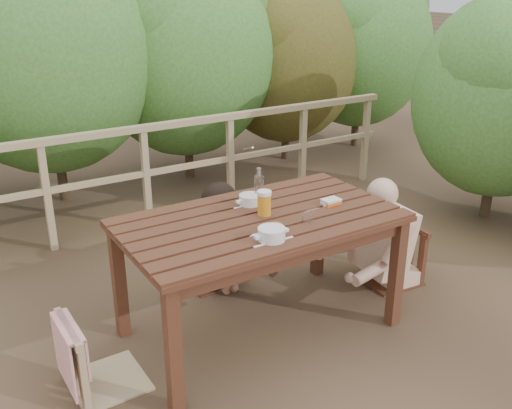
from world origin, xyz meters
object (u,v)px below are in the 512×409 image
woman (207,203)px  beer_glass (264,204)px  soup_near (272,235)px  chair_left (101,319)px  chair_right (392,231)px  tumbler (307,219)px  soup_far (250,201)px  bread_roll (275,228)px  chair_far (209,221)px  diner_right (398,195)px  butter_tub (331,203)px  bottle (259,187)px  table (260,276)px

woman → beer_glass: (-0.01, -0.83, 0.27)m
soup_near → chair_left: bearing=161.1°
chair_right → tumbler: (-1.04, -0.28, 0.43)m
soup_far → bread_roll: size_ratio=2.08×
chair_far → diner_right: bearing=-39.3°
diner_right → chair_right: bearing=94.9°
beer_glass → butter_tub: beer_glass is taller
butter_tub → woman: bearing=116.2°
chair_right → bottle: bottle is taller
chair_right → soup_far: 1.26m
chair_far → bottle: bearing=-91.1°
diner_right → soup_near: size_ratio=5.26×
table → woman: 0.87m
beer_glass → tumbler: bearing=-57.8°
soup_near → soup_far: bearing=71.3°
table → woman: woman is taller
diner_right → butter_tub: (-0.74, -0.11, 0.13)m
soup_far → diner_right: bearing=-8.4°
chair_far → bread_roll: chair_far is taller
chair_right → bottle: bearing=-92.6°
chair_left → diner_right: bearing=-89.9°
chair_right → tumbler: size_ratio=10.42×
soup_near → soup_far: size_ratio=1.09×
chair_left → butter_tub: bearing=-93.3°
woman → diner_right: bearing=140.0°
chair_right → chair_left: bearing=-84.0°
soup_far → chair_left: bearing=-168.8°
woman → diner_right: size_ratio=0.89×
bread_roll → bottle: 0.46m
soup_near → tumbler: (0.32, 0.09, -0.00)m
chair_right → soup_far: size_ratio=3.41×
soup_near → beer_glass: 0.38m
chair_left → bottle: 1.30m
chair_left → tumbler: tumbler is taller
soup_near → butter_tub: 0.70m
soup_near → beer_glass: bearing=64.0°
table → chair_right: 1.23m
soup_near → butter_tub: size_ratio=2.21×
bread_roll → beer_glass: (0.08, 0.24, 0.05)m
diner_right → bottle: 1.19m
table → butter_tub: butter_tub is taller
woman → chair_right: bearing=139.3°
table → butter_tub: 0.68m
table → woman: size_ratio=1.38×
chair_far → beer_glass: 0.90m
soup_far → bread_roll: 0.46m
table → bottle: size_ratio=6.54×
soup_far → tumbler: 0.48m
chair_right → butter_tub: (-0.71, -0.11, 0.42)m
chair_right → butter_tub: butter_tub is taller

